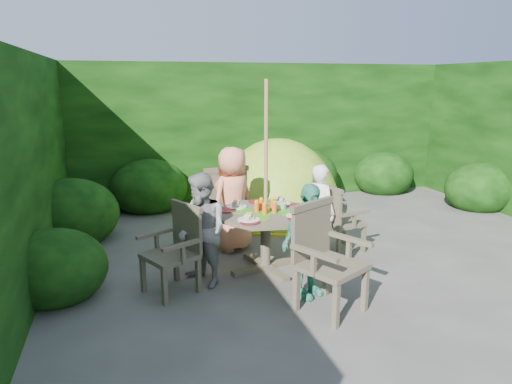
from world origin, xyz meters
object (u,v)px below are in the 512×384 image
object	(u,v)px
child_right	(320,211)
dome_tent	(278,215)
child_left	(203,230)
child_back	(233,199)
garden_chair_front	(324,256)
garden_chair_right	(338,218)
garden_chair_back	(222,203)
garden_chair_left	(176,248)
patio_table	(266,221)
parasol_pole	(266,179)
child_front	(308,241)

from	to	relation	value
child_right	dome_tent	size ratio (longest dim) A/B	0.46
child_left	child_back	size ratio (longest dim) A/B	0.91
child_right	child_back	xyz separation A→B (m)	(-0.98, 0.57, 0.09)
garden_chair_front	garden_chair_right	bearing A→B (deg)	31.18
child_back	garden_chair_back	bearing A→B (deg)	-102.57
garden_chair_left	patio_table	bearing A→B (deg)	76.79
parasol_pole	child_front	distance (m)	0.94
garden_chair_front	child_back	world-z (taller)	child_back
patio_table	garden_chair_front	distance (m)	1.10
garden_chair_back	child_right	xyz separation A→B (m)	(1.06, -0.85, 0.04)
patio_table	child_left	world-z (taller)	child_left
child_right	garden_chair_front	bearing A→B (deg)	132.38
patio_table	garden_chair_front	xyz separation A→B (m)	(0.25, -1.06, -0.06)
dome_tent	child_right	bearing A→B (deg)	-108.01
patio_table	child_left	xyz separation A→B (m)	(-0.78, -0.21, 0.02)
dome_tent	garden_chair_front	bearing A→B (deg)	-116.02
garden_chair_front	child_front	distance (m)	0.30
garden_chair_front	child_right	xyz separation A→B (m)	(0.52, 1.27, 0.06)
child_front	garden_chair_left	bearing A→B (deg)	132.13
garden_chair_right	child_left	world-z (taller)	child_left
garden_chair_right	child_right	world-z (taller)	child_right
patio_table	parasol_pole	world-z (taller)	parasol_pole
patio_table	garden_chair_left	world-z (taller)	garden_chair_left
child_back	child_left	bearing A→B (deg)	30.33
garden_chair_left	child_right	size ratio (longest dim) A/B	0.75
child_left	dome_tent	size ratio (longest dim) A/B	0.48
child_left	dome_tent	world-z (taller)	dome_tent
garden_chair_back	dome_tent	world-z (taller)	dome_tent
garden_chair_right	garden_chair_left	world-z (taller)	garden_chair_left
parasol_pole	child_left	xyz separation A→B (m)	(-0.77, -0.20, -0.48)
garden_chair_left	child_front	size ratio (longest dim) A/B	0.75
child_right	child_left	distance (m)	1.60
parasol_pole	child_right	xyz separation A→B (m)	(0.77, 0.20, -0.50)
child_back	child_front	bearing A→B (deg)	75.33
parasol_pole	garden_chair_right	world-z (taller)	parasol_pole
garden_chair_left	child_right	world-z (taller)	child_right
garden_chair_right	child_back	distance (m)	1.38
patio_table	child_front	bearing A→B (deg)	-75.57
child_front	dome_tent	size ratio (longest dim) A/B	0.46
garden_chair_front	dome_tent	distance (m)	3.25
parasol_pole	garden_chair_back	xyz separation A→B (m)	(-0.29, 1.05, -0.54)
child_left	parasol_pole	bearing A→B (deg)	80.14
parasol_pole	garden_chair_front	size ratio (longest dim) A/B	2.18
parasol_pole	garden_chair_left	world-z (taller)	parasol_pole
child_left	child_front	size ratio (longest dim) A/B	1.04
garden_chair_right	dome_tent	world-z (taller)	dome_tent
garden_chair_back	dome_tent	size ratio (longest dim) A/B	0.41
patio_table	garden_chair_back	world-z (taller)	garden_chair_back
garden_chair_front	child_back	bearing A→B (deg)	76.25
parasol_pole	garden_chair_left	bearing A→B (deg)	-166.16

